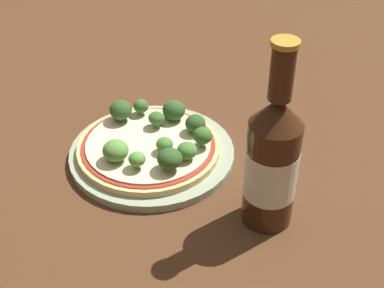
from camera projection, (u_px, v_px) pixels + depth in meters
ground_plane at (170, 157)px, 0.79m from camera, size 3.00×3.00×0.00m
plate at (152, 153)px, 0.78m from camera, size 0.24×0.24×0.01m
pizza at (149, 147)px, 0.78m from camera, size 0.21×0.21×0.01m
broccoli_floret_0 at (121, 110)px, 0.81m from camera, size 0.03×0.03×0.03m
broccoli_floret_1 at (195, 124)px, 0.78m from camera, size 0.03×0.03×0.03m
broccoli_floret_2 at (203, 136)px, 0.75m from camera, size 0.03×0.03×0.03m
broccoli_floret_3 at (174, 110)px, 0.81m from camera, size 0.03×0.03×0.03m
broccoli_floret_4 at (165, 145)px, 0.75m from camera, size 0.02×0.02×0.02m
broccoli_floret_5 at (137, 159)px, 0.72m from camera, size 0.02×0.02×0.02m
broccoli_floret_6 at (170, 159)px, 0.71m from camera, size 0.03×0.03×0.03m
broccoli_floret_7 at (156, 118)px, 0.79m from camera, size 0.02×0.02×0.02m
broccoli_floret_8 at (190, 149)px, 0.74m from camera, size 0.03×0.03×0.03m
broccoli_floret_9 at (141, 106)px, 0.82m from camera, size 0.02×0.02×0.03m
broccoli_floret_10 at (116, 150)px, 0.73m from camera, size 0.04×0.04×0.03m
beer_bottle at (272, 161)px, 0.63m from camera, size 0.06×0.06×0.25m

